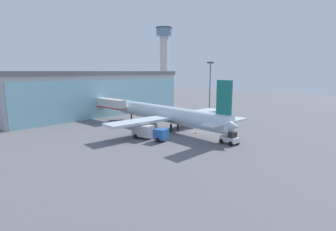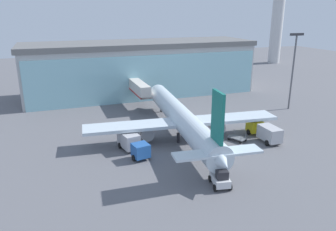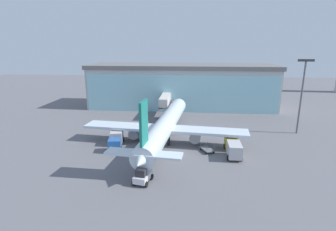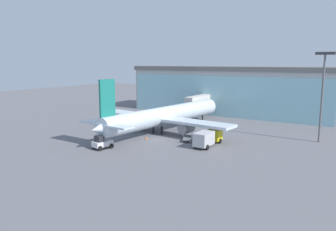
{
  "view_description": "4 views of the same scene",
  "coord_description": "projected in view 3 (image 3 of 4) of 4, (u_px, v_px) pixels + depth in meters",
  "views": [
    {
      "loc": [
        -44.85,
        -33.3,
        12.95
      ],
      "look_at": [
        -2.52,
        5.36,
        3.27
      ],
      "focal_mm": 28.0,
      "sensor_mm": 36.0,
      "label": 1
    },
    {
      "loc": [
        -21.33,
        -41.56,
        20.28
      ],
      "look_at": [
        -3.94,
        6.64,
        3.8
      ],
      "focal_mm": 35.0,
      "sensor_mm": 36.0,
      "label": 2
    },
    {
      "loc": [
        3.06,
        -43.31,
        18.69
      ],
      "look_at": [
        -1.58,
        7.94,
        4.82
      ],
      "focal_mm": 28.0,
      "sensor_mm": 36.0,
      "label": 3
    },
    {
      "loc": [
        33.91,
        -49.34,
        14.24
      ],
      "look_at": [
        -1.56,
        6.81,
        3.32
      ],
      "focal_mm": 35.0,
      "sensor_mm": 36.0,
      "label": 4
    }
  ],
  "objects": [
    {
      "name": "safety_cone_nose",
      "position": [
        165.0,
        155.0,
        45.51
      ],
      "size": [
        0.36,
        0.36,
        0.55
      ],
      "primitive_type": "cone",
      "color": "orange",
      "rests_on": "ground"
    },
    {
      "name": "baggage_cart",
      "position": [
        207.0,
        149.0,
        47.35
      ],
      "size": [
        2.66,
        3.22,
        1.5
      ],
      "rotation": [
        0.0,
        0.0,
        2.02
      ],
      "color": "slate",
      "rests_on": "ground"
    },
    {
      "name": "safety_cone_wingtip",
      "position": [
        231.0,
        145.0,
        50.03
      ],
      "size": [
        0.36,
        0.36,
        0.55
      ],
      "primitive_type": "cone",
      "color": "orange",
      "rests_on": "ground"
    },
    {
      "name": "airplane",
      "position": [
        165.0,
        125.0,
        51.63
      ],
      "size": [
        32.0,
        38.0,
        11.42
      ],
      "rotation": [
        0.0,
        0.0,
        1.47
      ],
      "color": "silver",
      "rests_on": "ground"
    },
    {
      "name": "ground",
      "position": [
        173.0,
        153.0,
        46.78
      ],
      "size": [
        240.0,
        240.0,
        0.0
      ],
      "primitive_type": "plane",
      "color": "slate"
    },
    {
      "name": "jet_bridge",
      "position": [
        166.0,
        99.0,
        71.81
      ],
      "size": [
        2.25,
        14.22,
        5.7
      ],
      "rotation": [
        0.0,
        0.0,
        1.57
      ],
      "color": "beige",
      "rests_on": "ground"
    },
    {
      "name": "fuel_truck",
      "position": [
        233.0,
        147.0,
        45.7
      ],
      "size": [
        2.53,
        7.31,
        2.65
      ],
      "rotation": [
        0.0,
        0.0,
        1.57
      ],
      "color": "yellow",
      "rests_on": "ground"
    },
    {
      "name": "catering_truck",
      "position": [
        116.0,
        139.0,
        49.87
      ],
      "size": [
        3.56,
        7.58,
        2.65
      ],
      "rotation": [
        0.0,
        0.0,
        4.89
      ],
      "color": "#2659A5",
      "rests_on": "ground"
    },
    {
      "name": "apron_light_mast",
      "position": [
        302.0,
        90.0,
        54.94
      ],
      "size": [
        3.2,
        0.4,
        15.94
      ],
      "color": "#59595E",
      "rests_on": "ground"
    },
    {
      "name": "pushback_tug",
      "position": [
        143.0,
        176.0,
        36.56
      ],
      "size": [
        2.72,
        3.5,
        2.3
      ],
      "rotation": [
        0.0,
        0.0,
        1.37
      ],
      "color": "silver",
      "rests_on": "ground"
    },
    {
      "name": "terminal_building",
      "position": [
        182.0,
        86.0,
        81.55
      ],
      "size": [
        56.66,
        16.79,
        13.01
      ],
      "rotation": [
        0.0,
        0.0,
        0.0
      ],
      "color": "#AAAAAA",
      "rests_on": "ground"
    }
  ]
}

